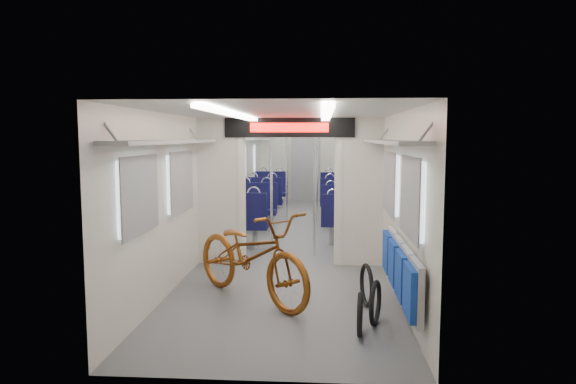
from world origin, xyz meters
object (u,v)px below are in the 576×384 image
object	(u,v)px
stanchion_near_left	(271,188)
stanchion_far_left	(287,175)
bicycle	(251,255)
flip_bench	(400,269)
stanchion_near_right	(315,189)
seat_bay_near_right	(343,210)
bike_hoop_c	(367,287)
bike_hoop_a	(360,317)
seat_bay_far_left	(267,192)
seat_bay_near_left	(249,210)
seat_bay_far_right	(338,193)
stanchion_far_right	(317,175)
bike_hoop_b	(375,305)

from	to	relation	value
stanchion_near_left	stanchion_far_left	bearing A→B (deg)	88.99
bicycle	flip_bench	size ratio (longest dim) A/B	1.00
bicycle	flip_bench	distance (m)	1.82
flip_bench	stanchion_near_right	distance (m)	3.22
flip_bench	seat_bay_near_right	size ratio (longest dim) A/B	1.10
bike_hoop_c	stanchion_near_left	xyz separation A→B (m)	(-1.39, 2.62, 0.92)
bike_hoop_a	stanchion_near_left	xyz separation A→B (m)	(-1.24, 3.56, 0.95)
flip_bench	bike_hoop_c	world-z (taller)	flip_bench
bike_hoop_a	stanchion_far_left	world-z (taller)	stanchion_far_left
bike_hoop_a	seat_bay_far_left	xyz separation A→B (m)	(-1.83, 8.44, 0.36)
seat_bay_far_left	stanchion_near_left	xyz separation A→B (m)	(0.59, -4.88, 0.58)
seat_bay_near_left	bike_hoop_a	bearing A→B (deg)	-69.90
seat_bay_near_right	seat_bay_far_right	size ratio (longest dim) A/B	0.88
stanchion_near_left	stanchion_far_right	xyz separation A→B (m)	(0.74, 3.09, 0.00)
flip_bench	stanchion_near_right	world-z (taller)	stanchion_near_right
stanchion_near_right	stanchion_far_right	distance (m)	3.16
bicycle	bike_hoop_c	xyz separation A→B (m)	(1.40, -0.16, -0.33)
bike_hoop_c	stanchion_near_left	size ratio (longest dim) A/B	0.23
bicycle	bike_hoop_b	bearing A→B (deg)	-73.19
seat_bay_near_right	stanchion_far_left	xyz separation A→B (m)	(-1.23, 1.26, 0.62)
seat_bay_near_left	seat_bay_near_right	world-z (taller)	seat_bay_near_left
seat_bay_near_left	stanchion_far_right	bearing A→B (deg)	51.21
bicycle	bike_hoop_c	size ratio (longest dim) A/B	4.14
bike_hoop_a	seat_bay_far_right	world-z (taller)	seat_bay_far_right
bicycle	bike_hoop_b	size ratio (longest dim) A/B	4.36
bike_hoop_a	bicycle	bearing A→B (deg)	138.70
flip_bench	stanchion_near_left	distance (m)	3.57
bike_hoop_c	stanchion_near_right	xyz separation A→B (m)	(-0.66, 2.55, 0.92)
bicycle	seat_bay_far_right	size ratio (longest dim) A/B	0.97
seat_bay_far_right	flip_bench	bearing A→B (deg)	-86.92
bicycle	stanchion_far_right	xyz separation A→B (m)	(0.75, 5.55, 0.59)
seat_bay_far_left	seat_bay_far_right	world-z (taller)	seat_bay_far_left
bike_hoop_a	seat_bay_near_left	size ratio (longest dim) A/B	0.21
bike_hoop_c	seat_bay_near_left	distance (m)	4.53
seat_bay_far_right	bicycle	bearing A→B (deg)	-100.25
stanchion_far_right	stanchion_far_left	bearing A→B (deg)	-172.02
seat_bay_far_left	seat_bay_far_right	xyz separation A→B (m)	(1.87, -0.18, -0.00)
stanchion_near_right	stanchion_far_left	world-z (taller)	same
stanchion_far_left	stanchion_far_right	bearing A→B (deg)	7.98
seat_bay_near_right	seat_bay_near_left	bearing A→B (deg)	-170.92
stanchion_far_left	flip_bench	bearing A→B (deg)	-74.82
bike_hoop_a	seat_bay_near_right	world-z (taller)	seat_bay_near_right
bicycle	bike_hoop_a	xyz separation A→B (m)	(1.25, -1.10, -0.36)
stanchion_far_right	seat_bay_near_right	bearing A→B (deg)	-68.20
seat_bay_far_left	stanchion_far_right	xyz separation A→B (m)	(1.33, -1.79, 0.58)
bike_hoop_a	bike_hoop_b	distance (m)	0.37
bike_hoop_a	seat_bay_near_left	bearing A→B (deg)	110.10
bike_hoop_c	seat_bay_far_right	distance (m)	7.33
flip_bench	bike_hoop_a	bearing A→B (deg)	-134.08
flip_bench	seat_bay_near_left	size ratio (longest dim) A/B	0.98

